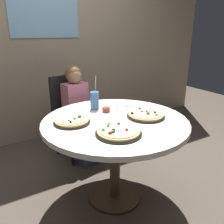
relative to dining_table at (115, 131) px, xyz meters
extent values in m
plane|color=#4C4238|center=(0.00, 0.00, -0.65)|extent=(8.00, 8.00, 0.00)
cube|color=gray|center=(0.00, 1.64, 0.80)|extent=(5.20, 0.12, 2.90)
cube|color=#8CBFE5|center=(-0.05, 1.58, 1.09)|extent=(0.87, 0.02, 0.78)
cylinder|color=silver|center=(0.00, 0.00, 0.08)|extent=(1.18, 1.18, 0.04)
cylinder|color=#4C3826|center=(0.00, 0.00, -0.28)|extent=(0.09, 0.09, 0.69)
cylinder|color=#4C3826|center=(0.00, 0.00, -0.64)|extent=(0.48, 0.48, 0.02)
cube|color=black|center=(0.00, 0.88, -0.22)|extent=(0.47, 0.47, 0.04)
cube|color=black|center=(-0.03, 1.05, 0.04)|extent=(0.40, 0.11, 0.52)
cylinder|color=black|center=(-0.14, 0.68, -0.44)|extent=(0.04, 0.04, 0.41)
cylinder|color=black|center=(0.20, 0.74, -0.44)|extent=(0.04, 0.04, 0.41)
cylinder|color=black|center=(-0.20, 1.01, -0.44)|extent=(0.04, 0.04, 0.41)
cylinder|color=black|center=(0.14, 1.07, -0.44)|extent=(0.04, 0.04, 0.41)
cube|color=#3F4766|center=(0.03, 0.72, -0.42)|extent=(0.29, 0.36, 0.45)
cube|color=#CC728C|center=(0.00, 0.86, 0.02)|extent=(0.28, 0.20, 0.44)
sphere|color=#997051|center=(0.00, 0.86, 0.32)|extent=(0.17, 0.17, 0.17)
sphere|color=brown|center=(0.00, 0.87, 0.34)|extent=(0.18, 0.18, 0.18)
cylinder|color=black|center=(-0.13, -0.25, 0.11)|extent=(0.33, 0.33, 0.01)
cylinder|color=#D8B266|center=(-0.13, -0.25, 0.12)|extent=(0.30, 0.30, 0.02)
cylinder|color=beige|center=(-0.13, -0.25, 0.13)|extent=(0.27, 0.27, 0.01)
sphere|color=#387F33|center=(-0.22, -0.21, 0.14)|extent=(0.02, 0.02, 0.02)
sphere|color=#387F33|center=(-0.18, -0.26, 0.14)|extent=(0.02, 0.02, 0.02)
sphere|color=#387F33|center=(-0.07, -0.17, 0.14)|extent=(0.02, 0.02, 0.02)
sphere|color=#B2231E|center=(-0.08, -0.29, 0.14)|extent=(0.02, 0.02, 0.02)
sphere|color=#387F33|center=(-0.16, -0.16, 0.14)|extent=(0.02, 0.02, 0.02)
sphere|color=black|center=(-0.17, -0.25, 0.14)|extent=(0.03, 0.03, 0.03)
sphere|color=#B2231E|center=(-0.21, -0.28, 0.14)|extent=(0.03, 0.03, 0.03)
sphere|color=beige|center=(-0.13, -0.13, 0.14)|extent=(0.03, 0.03, 0.03)
sphere|color=#387F33|center=(-0.18, -0.27, 0.14)|extent=(0.03, 0.03, 0.03)
cylinder|color=black|center=(0.25, -0.08, 0.11)|extent=(0.32, 0.32, 0.01)
cylinder|color=#D8B266|center=(0.25, -0.08, 0.12)|extent=(0.29, 0.29, 0.02)
cylinder|color=beige|center=(0.25, -0.08, 0.13)|extent=(0.26, 0.26, 0.01)
sphere|color=#B2231E|center=(0.28, -0.06, 0.14)|extent=(0.02, 0.02, 0.02)
sphere|color=black|center=(0.14, -0.03, 0.14)|extent=(0.02, 0.02, 0.02)
sphere|color=#387F33|center=(0.24, -0.04, 0.14)|extent=(0.02, 0.02, 0.02)
sphere|color=#B2231E|center=(0.27, 0.04, 0.14)|extent=(0.02, 0.02, 0.02)
sphere|color=#387F33|center=(0.25, -0.11, 0.14)|extent=(0.03, 0.03, 0.03)
sphere|color=black|center=(0.32, -0.11, 0.14)|extent=(0.02, 0.02, 0.02)
sphere|color=beige|center=(0.29, -0.16, 0.14)|extent=(0.03, 0.03, 0.03)
cylinder|color=black|center=(-0.33, 0.11, 0.11)|extent=(0.29, 0.29, 0.01)
cylinder|color=#D8B266|center=(-0.33, 0.11, 0.12)|extent=(0.27, 0.27, 0.02)
cylinder|color=beige|center=(-0.33, 0.11, 0.13)|extent=(0.24, 0.24, 0.01)
sphere|color=#387F33|center=(-0.31, 0.10, 0.14)|extent=(0.02, 0.02, 0.02)
sphere|color=black|center=(-0.36, 0.04, 0.14)|extent=(0.02, 0.02, 0.02)
sphere|color=beige|center=(-0.24, 0.14, 0.14)|extent=(0.02, 0.02, 0.02)
sphere|color=beige|center=(-0.36, 0.08, 0.14)|extent=(0.02, 0.02, 0.02)
sphere|color=#387F33|center=(-0.26, 0.11, 0.14)|extent=(0.03, 0.03, 0.03)
cylinder|color=#3F72B2|center=(-0.02, 0.33, 0.18)|extent=(0.08, 0.08, 0.16)
cylinder|color=white|center=(-0.01, 0.33, 0.30)|extent=(0.04, 0.03, 0.22)
cylinder|color=brown|center=(0.03, 0.21, 0.12)|extent=(0.07, 0.07, 0.04)
cylinder|color=white|center=(0.27, 0.31, 0.11)|extent=(0.18, 0.18, 0.01)
camera|label=1|loc=(-0.92, -1.50, 0.79)|focal=37.31mm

